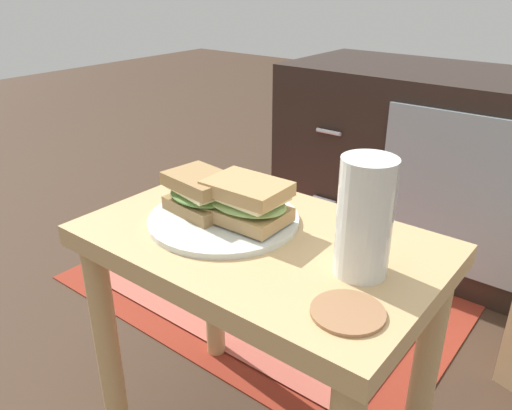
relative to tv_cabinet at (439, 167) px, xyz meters
The scene contains 8 objects.
side_table 0.95m from the tv_cabinet, 87.77° to the right, with size 0.56×0.36×0.46m.
tv_cabinet is the anchor object (origin of this frame).
area_rug 0.63m from the tv_cabinet, 119.88° to the right, with size 1.06×0.76×0.01m.
plate 0.96m from the tv_cabinet, 92.38° to the right, with size 0.25×0.25×0.01m, color silver.
sandwich_front 0.98m from the tv_cabinet, 94.93° to the right, with size 0.13×0.10×0.07m.
sandwich_back 0.96m from the tv_cabinet, 89.78° to the right, with size 0.14×0.10×0.07m.
beer_glass 1.00m from the tv_cabinet, 77.41° to the right, with size 0.07×0.07×0.17m.
coaster 1.09m from the tv_cabinet, 76.75° to the right, with size 0.09×0.09×0.01m, color #996B47.
Camera 1 is at (0.44, -0.56, 0.84)m, focal length 35.87 mm.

